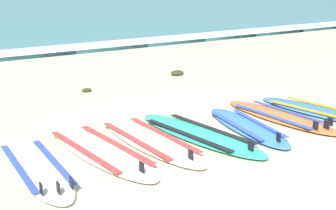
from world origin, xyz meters
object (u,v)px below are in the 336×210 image
surfboard_3 (199,134)px  surfboard_6 (320,111)px  surfboard_5 (280,116)px  surfboard_4 (247,127)px  surfboard_0 (36,167)px  surfboard_2 (149,140)px  surfboard_1 (100,150)px

surfboard_3 → surfboard_6: same height
surfboard_3 → surfboard_5: bearing=-0.1°
surfboard_4 → surfboard_3: bearing=172.4°
surfboard_0 → surfboard_3: 2.20m
surfboard_3 → surfboard_5: size_ratio=1.10×
surfboard_2 → surfboard_1: bearing=179.4°
surfboard_4 → surfboard_6: 1.47m
surfboard_0 → surfboard_5: (3.70, -0.08, 0.00)m
surfboard_0 → surfboard_3: same height
surfboard_3 → surfboard_4: bearing=-7.6°
surfboard_5 → surfboard_1: bearing=176.3°
surfboard_6 → surfboard_1: bearing=174.8°
surfboard_5 → surfboard_6: same height
surfboard_1 → surfboard_4: bearing=-7.6°
surfboard_0 → surfboard_4: (2.95, -0.18, -0.00)m
surfboard_1 → surfboard_3: (1.37, -0.18, 0.00)m
surfboard_2 → surfboard_3: (0.67, -0.18, 0.00)m
surfboard_0 → surfboard_6: (4.42, -0.22, -0.00)m
surfboard_4 → surfboard_0: bearing=176.5°
surfboard_1 → surfboard_3: bearing=-7.6°
surfboard_5 → surfboard_6: 0.73m
surfboard_0 → surfboard_6: 4.43m
surfboard_2 → surfboard_4: 1.45m
surfboard_6 → surfboard_4: bearing=178.2°
surfboard_1 → surfboard_6: 3.61m
surfboard_1 → surfboard_6: (3.59, -0.33, 0.00)m
surfboard_1 → surfboard_2: same height
surfboard_3 → surfboard_2: bearing=165.2°
surfboard_3 → surfboard_6: (2.22, -0.15, 0.00)m
surfboard_4 → surfboard_1: bearing=172.4°
surfboard_1 → surfboard_5: 2.88m
surfboard_0 → surfboard_5: 3.71m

